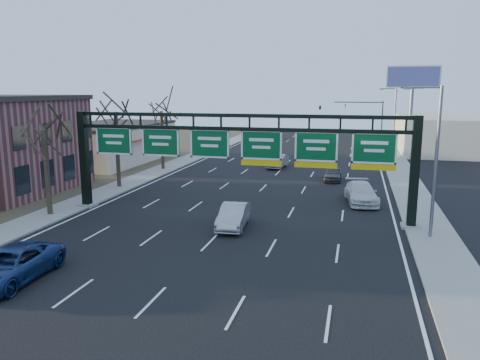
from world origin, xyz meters
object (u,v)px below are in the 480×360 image
(car_blue_suv, at_px, (11,265))
(car_silver_sedan, at_px, (233,216))
(car_white_wagon, at_px, (361,193))
(sign_gantry, at_px, (238,151))

(car_blue_suv, xyz_separation_m, car_silver_sedan, (7.79, 10.88, -0.03))
(car_blue_suv, distance_m, car_silver_sedan, 13.38)
(car_white_wagon, bearing_deg, sign_gantry, -151.80)
(car_blue_suv, relative_size, car_white_wagon, 1.03)
(sign_gantry, relative_size, car_silver_sedan, 5.42)
(sign_gantry, bearing_deg, car_silver_sedan, -81.36)
(car_blue_suv, bearing_deg, car_silver_sedan, 52.61)
(car_silver_sedan, relative_size, car_white_wagon, 0.84)
(car_silver_sedan, bearing_deg, car_white_wagon, 43.51)
(sign_gantry, distance_m, car_silver_sedan, 4.72)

